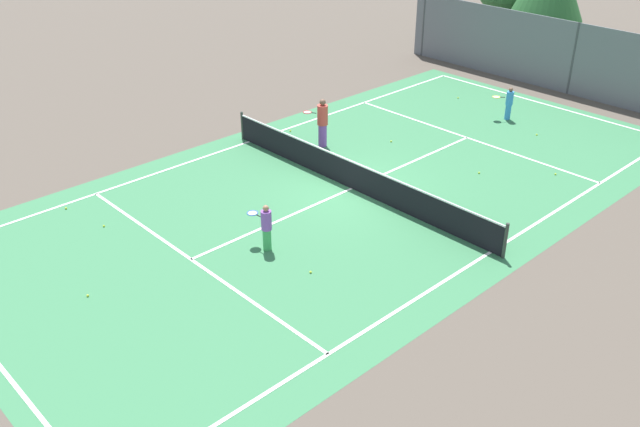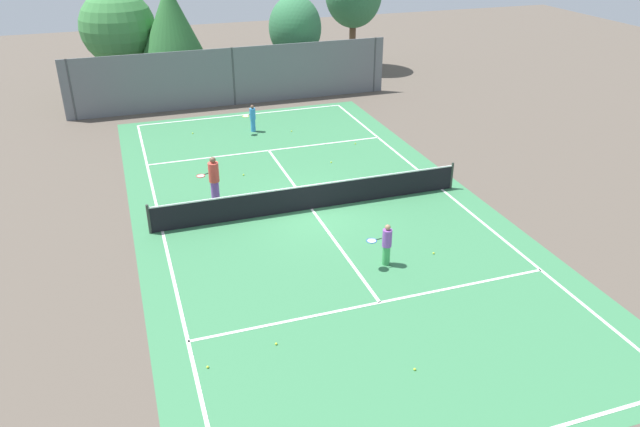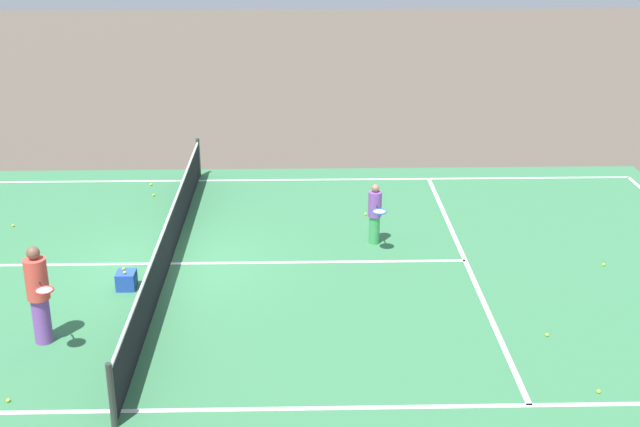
% 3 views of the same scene
% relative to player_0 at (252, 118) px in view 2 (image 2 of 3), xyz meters
% --- Properties ---
extents(ground_plane, '(80.00, 80.00, 0.00)m').
position_rel_player_0_xyz_m(ground_plane, '(0.08, -9.24, -0.71)').
color(ground_plane, brown).
extents(court_surface, '(13.00, 25.00, 0.01)m').
position_rel_player_0_xyz_m(court_surface, '(0.08, -9.24, -0.70)').
color(court_surface, '#387A4C').
rests_on(court_surface, ground_plane).
extents(tennis_net, '(11.90, 0.10, 1.10)m').
position_rel_player_0_xyz_m(tennis_net, '(0.08, -9.24, -0.20)').
color(tennis_net, '#333833').
rests_on(tennis_net, ground_plane).
extents(perimeter_fence, '(18.00, 0.12, 3.20)m').
position_rel_player_0_xyz_m(perimeter_fence, '(0.08, 4.76, 0.89)').
color(perimeter_fence, slate).
rests_on(perimeter_fence, ground_plane).
extents(tree_0, '(4.20, 4.20, 6.07)m').
position_rel_player_0_xyz_m(tree_0, '(-5.62, 8.48, 3.25)').
color(tree_0, brown).
rests_on(tree_0, ground_plane).
extents(tree_1, '(3.52, 3.52, 6.44)m').
position_rel_player_0_xyz_m(tree_1, '(-2.82, 6.91, 3.75)').
color(tree_1, brown).
rests_on(tree_1, ground_plane).
extents(tree_2, '(3.10, 3.32, 5.46)m').
position_rel_player_0_xyz_m(tree_2, '(4.38, 7.10, 2.87)').
color(tree_2, brown).
rests_on(tree_2, ground_plane).
extents(player_0, '(0.80, 0.72, 1.36)m').
position_rel_player_0_xyz_m(player_0, '(0.00, 0.00, 0.00)').
color(player_0, '#388CD8').
rests_on(player_0, ground_plane).
extents(player_1, '(0.95, 0.71, 1.85)m').
position_rel_player_0_xyz_m(player_1, '(-3.22, -7.47, 0.25)').
color(player_1, purple).
rests_on(player_1, ground_plane).
extents(player_2, '(0.88, 0.38, 1.42)m').
position_rel_player_0_xyz_m(player_2, '(1.10, -13.74, 0.03)').
color(player_2, '#3FA559').
rests_on(player_2, ground_plane).
extents(ball_crate, '(0.41, 0.38, 0.43)m').
position_rel_player_0_xyz_m(ball_crate, '(-1.09, -8.54, -0.52)').
color(ball_crate, blue).
rests_on(ball_crate, ground_plane).
extents(tennis_ball_0, '(0.07, 0.07, 0.07)m').
position_rel_player_0_xyz_m(tennis_ball_0, '(5.21, -8.01, -0.67)').
color(tennis_ball_0, '#CCE533').
rests_on(tennis_ball_0, ground_plane).
extents(tennis_ball_1, '(0.07, 0.07, 0.07)m').
position_rel_player_0_xyz_m(tennis_ball_1, '(-3.25, -16.51, -0.67)').
color(tennis_ball_1, '#CCE533').
rests_on(tennis_ball_1, ground_plane).
extents(tennis_ball_2, '(0.07, 0.07, 0.07)m').
position_rel_player_0_xyz_m(tennis_ball_2, '(-0.26, -18.55, -0.67)').
color(tennis_ball_2, '#CCE533').
rests_on(tennis_ball_2, ground_plane).
extents(tennis_ball_3, '(0.07, 0.07, 0.07)m').
position_rel_player_0_xyz_m(tennis_ball_3, '(-1.66, -5.31, -0.67)').
color(tennis_ball_3, '#CCE533').
rests_on(tennis_ball_3, ground_plane).
extents(tennis_ball_4, '(0.07, 0.07, 0.07)m').
position_rel_player_0_xyz_m(tennis_ball_4, '(-5.12, -7.42, -0.67)').
color(tennis_ball_4, '#CCE533').
rests_on(tennis_ball_4, ground_plane).
extents(tennis_ball_5, '(0.07, 0.07, 0.07)m').
position_rel_player_0_xyz_m(tennis_ball_5, '(-5.10, -16.83, -0.67)').
color(tennis_ball_5, '#CCE533').
rests_on(tennis_ball_5, ground_plane).
extents(tennis_ball_6, '(0.07, 0.07, 0.07)m').
position_rel_player_0_xyz_m(tennis_ball_6, '(1.82, -0.66, -0.67)').
color(tennis_ball_6, '#CCE533').
rests_on(tennis_ball_6, ground_plane).
extents(tennis_ball_7, '(0.07, 0.07, 0.07)m').
position_rel_player_0_xyz_m(tennis_ball_7, '(-2.92, 0.61, -0.67)').
color(tennis_ball_7, '#CCE533').
rests_on(tennis_ball_7, ground_plane).
extents(tennis_ball_8, '(0.07, 0.07, 0.07)m').
position_rel_player_0_xyz_m(tennis_ball_8, '(4.19, -3.34, -0.67)').
color(tennis_ball_8, '#CCE533').
rests_on(tennis_ball_8, ground_plane).
extents(tennis_ball_9, '(0.07, 0.07, 0.07)m').
position_rel_player_0_xyz_m(tennis_ball_9, '(4.37, -8.21, -0.67)').
color(tennis_ball_9, '#CCE533').
rests_on(tennis_ball_9, ground_plane).
extents(tennis_ball_10, '(0.07, 0.07, 0.07)m').
position_rel_player_0_xyz_m(tennis_ball_10, '(2.86, -13.67, -0.67)').
color(tennis_ball_10, '#CCE533').
rests_on(tennis_ball_10, ground_plane).
extents(tennis_ball_11, '(0.07, 0.07, 0.07)m').
position_rel_player_0_xyz_m(tennis_ball_11, '(2.31, -5.19, -0.67)').
color(tennis_ball_11, '#CCE533').
rests_on(tennis_ball_11, ground_plane).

